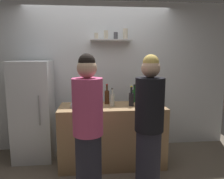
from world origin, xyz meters
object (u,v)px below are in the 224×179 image
Objects in this scene: wine_bottle_pale_glass at (112,99)px; person_pink_top at (88,130)px; wine_bottle_dark_glass at (131,99)px; person_blonde at (149,127)px; wine_bottle_green_glass at (134,95)px; utensil_holder at (140,101)px; water_bottle_plastic at (159,101)px; baking_pan at (83,105)px; refrigerator at (34,111)px; wine_bottle_amber_glass at (107,96)px.

wine_bottle_pale_glass is 0.89m from person_pink_top.
wine_bottle_dark_glass is 0.76m from person_blonde.
wine_bottle_dark_glass is at bearing -110.68° from wine_bottle_green_glass.
wine_bottle_dark_glass reaches higher than utensil_holder.
water_bottle_plastic is 1.17m from person_pink_top.
baking_pan is 0.45m from wine_bottle_pale_glass.
baking_pan is at bearing -21.08° from refrigerator.
water_bottle_plastic is at bearing -57.78° from utensil_holder.
person_pink_top is (-0.80, -0.90, -0.13)m from utensil_holder.
person_pink_top is (-0.35, -0.79, -0.18)m from wine_bottle_pale_glass.
wine_bottle_pale_glass is at bearing -167.33° from utensil_holder.
wine_bottle_dark_glass is at bearing -147.57° from utensil_holder.
refrigerator is at bearing 163.59° from water_bottle_plastic.
refrigerator reaches higher than wine_bottle_green_glass.
utensil_holder is 0.46m from wine_bottle_pale_glass.
wine_bottle_amber_glass is at bearing 153.07° from wine_bottle_dark_glass.
wine_bottle_amber_glass is (-0.45, -0.09, 0.01)m from wine_bottle_green_glass.
wine_bottle_green_glass is (0.39, 0.27, 0.01)m from wine_bottle_pale_glass.
wine_bottle_pale_glass is at bearing -68.24° from person_pink_top.
water_bottle_plastic is (1.09, -0.25, 0.08)m from baking_pan.
wine_bottle_amber_glass is at bearing -169.01° from wine_bottle_green_glass.
person_pink_top reaches higher than wine_bottle_dark_glass.
wine_bottle_amber_glass is (-0.52, 0.08, 0.06)m from utensil_holder.
utensil_holder is 0.53m from wine_bottle_amber_glass.
wine_bottle_pale_glass is 0.16× the size of person_blonde.
utensil_holder is 0.85m from person_blonde.
baking_pan is 0.20× the size of person_pink_top.
refrigerator is 1.21m from wine_bottle_amber_glass.
refrigerator is 0.87m from baking_pan.
baking_pan is at bearing -60.63° from person_blonde.
wine_bottle_amber_glass is at bearing 21.09° from baking_pan.
baking_pan is 0.87m from wine_bottle_green_glass.
wine_bottle_dark_glass reaches higher than baking_pan.
wine_bottle_dark_glass is (0.29, -0.00, 0.01)m from wine_bottle_pale_glass.
wine_bottle_dark_glass is at bearing 149.46° from water_bottle_plastic.
baking_pan is at bearing 177.29° from wine_bottle_dark_glass.
water_bottle_plastic is (0.26, -0.48, -0.00)m from wine_bottle_green_glass.
utensil_holder is at bearing -69.14° from wine_bottle_green_glass.
refrigerator is 1.72m from utensil_holder.
wine_bottle_green_glass is at bearing -108.60° from person_blonde.
wine_bottle_amber_glass reaches higher than baking_pan.
wine_bottle_pale_glass is at bearing 161.51° from water_bottle_plastic.
refrigerator is 1.65m from wine_bottle_green_glass.
person_pink_top reaches higher than person_blonde.
wine_bottle_green_glass is at bearing 69.32° from wine_bottle_dark_glass.
person_blonde reaches higher than refrigerator.
water_bottle_plastic is at bearing -16.41° from refrigerator.
wine_bottle_pale_glass is 0.69m from water_bottle_plastic.
wine_bottle_pale_glass reaches higher than baking_pan.
wine_bottle_pale_glass is 0.89× the size of wine_bottle_amber_glass.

